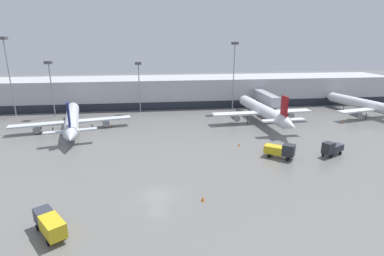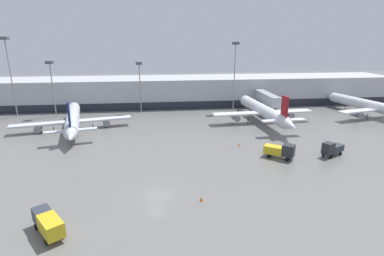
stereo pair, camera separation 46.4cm
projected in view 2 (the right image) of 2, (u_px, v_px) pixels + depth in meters
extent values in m
plane|color=slate|center=(157.00, 196.00, 42.06)|extent=(320.00, 320.00, 0.00)
cube|color=#B2B2B7|center=(155.00, 91.00, 99.79)|extent=(160.00, 16.00, 9.00)
cube|color=#1E232D|center=(156.00, 106.00, 93.07)|extent=(156.80, 0.10, 2.40)
cube|color=#9399A0|center=(267.00, 98.00, 88.26)|extent=(2.60, 15.83, 2.80)
cylinder|color=#3F4247|center=(275.00, 113.00, 82.15)|extent=(0.44, 0.44, 3.20)
cylinder|color=silver|center=(73.00, 119.00, 72.91)|extent=(8.52, 25.46, 3.07)
cone|color=silver|center=(74.00, 107.00, 85.93)|extent=(3.58, 3.93, 2.92)
cone|color=silver|center=(70.00, 137.00, 59.33)|extent=(3.70, 5.09, 2.76)
cube|color=silver|center=(73.00, 122.00, 72.51)|extent=(27.59, 8.55, 0.44)
cube|color=silver|center=(71.00, 131.00, 62.25)|extent=(10.59, 3.70, 0.35)
cube|color=navy|center=(69.00, 115.00, 61.29)|extent=(0.86, 2.35, 5.47)
cylinder|color=slate|center=(38.00, 128.00, 70.32)|extent=(2.27, 3.15, 1.69)
cylinder|color=slate|center=(106.00, 123.00, 75.22)|extent=(2.27, 3.15, 1.69)
cylinder|color=#2D2D33|center=(75.00, 118.00, 80.95)|extent=(0.20, 0.20, 1.22)
cylinder|color=#2D2D33|center=(54.00, 130.00, 70.92)|extent=(0.20, 0.20, 1.22)
cylinder|color=#2D2D33|center=(93.00, 126.00, 73.73)|extent=(0.20, 0.20, 1.22)
cylinder|color=silver|center=(262.00, 110.00, 78.90)|extent=(4.67, 26.17, 3.03)
cone|color=silver|center=(243.00, 99.00, 92.74)|extent=(3.09, 3.51, 2.88)
cone|color=silver|center=(291.00, 126.00, 64.48)|extent=(3.01, 4.71, 2.73)
cube|color=silver|center=(263.00, 113.00, 78.46)|extent=(26.88, 4.68, 0.44)
cube|color=silver|center=(283.00, 120.00, 67.52)|extent=(10.25, 2.31, 0.35)
cube|color=maroon|center=(285.00, 107.00, 66.65)|extent=(0.53, 2.71, 4.89)
cylinder|color=slate|center=(236.00, 117.00, 77.43)|extent=(1.87, 3.39, 1.67)
cylinder|color=slate|center=(289.00, 115.00, 80.01)|extent=(1.87, 3.39, 1.67)
cylinder|color=#2D2D33|center=(250.00, 111.00, 87.54)|extent=(0.20, 0.20, 1.92)
cylinder|color=#2D2D33|center=(248.00, 120.00, 77.60)|extent=(0.20, 0.20, 1.92)
cylinder|color=#2D2D33|center=(279.00, 119.00, 79.07)|extent=(0.20, 0.20, 1.92)
cylinder|color=silver|center=(375.00, 107.00, 83.49)|extent=(9.58, 30.54, 2.90)
cone|color=silver|center=(329.00, 96.00, 98.78)|extent=(3.39, 3.72, 2.75)
cube|color=silver|center=(377.00, 109.00, 82.96)|extent=(25.23, 8.21, 0.44)
cylinder|color=slate|center=(357.00, 114.00, 80.96)|extent=(2.21, 3.26, 1.59)
cylinder|color=#2D2D33|center=(345.00, 107.00, 93.13)|extent=(0.20, 0.20, 1.83)
cylinder|color=#2D2D33|center=(367.00, 117.00, 81.45)|extent=(0.20, 0.20, 1.83)
cube|color=gold|center=(274.00, 150.00, 55.73)|extent=(3.88, 3.60, 1.45)
cube|color=#26282D|center=(288.00, 151.00, 54.35)|extent=(2.78, 2.75, 2.13)
cylinder|color=black|center=(289.00, 156.00, 55.47)|extent=(0.71, 0.62, 0.70)
cylinder|color=black|center=(287.00, 159.00, 53.96)|extent=(0.71, 0.62, 0.70)
cylinder|color=black|center=(271.00, 153.00, 57.07)|extent=(0.71, 0.62, 0.70)
cylinder|color=black|center=(269.00, 156.00, 55.57)|extent=(0.71, 0.62, 0.70)
cube|color=gold|center=(51.00, 226.00, 32.70)|extent=(3.63, 4.04, 1.74)
cube|color=#333842|center=(42.00, 215.00, 34.79)|extent=(2.74, 2.84, 1.64)
cylinder|color=black|center=(36.00, 227.00, 34.64)|extent=(0.61, 0.71, 0.70)
cylinder|color=black|center=(51.00, 221.00, 35.73)|extent=(0.61, 0.71, 0.70)
cylinder|color=black|center=(46.00, 242.00, 32.05)|extent=(0.61, 0.71, 0.70)
cylinder|color=black|center=(62.00, 235.00, 33.13)|extent=(0.61, 0.71, 0.70)
cube|color=#2D333D|center=(336.00, 148.00, 56.89)|extent=(3.49, 2.92, 1.22)
cube|color=#26282D|center=(328.00, 148.00, 55.46)|extent=(2.40, 2.31, 2.12)
cylinder|color=black|center=(331.00, 157.00, 55.20)|extent=(0.74, 0.54, 0.70)
cylinder|color=black|center=(323.00, 154.00, 56.45)|extent=(0.74, 0.54, 0.70)
cylinder|color=black|center=(340.00, 153.00, 56.82)|extent=(0.74, 0.54, 0.70)
cylinder|color=black|center=(333.00, 151.00, 58.07)|extent=(0.74, 0.54, 0.70)
cone|color=orange|center=(201.00, 199.00, 40.71)|extent=(0.48, 0.48, 0.65)
cone|color=orange|center=(239.00, 145.00, 61.64)|extent=(0.41, 0.41, 0.64)
cone|color=orange|center=(344.00, 122.00, 78.79)|extent=(0.41, 0.41, 0.59)
cone|color=orange|center=(112.00, 126.00, 75.16)|extent=(0.37, 0.37, 0.62)
cone|color=orange|center=(59.00, 132.00, 70.17)|extent=(0.43, 0.43, 0.74)
cylinder|color=gray|center=(11.00, 79.00, 82.63)|extent=(0.30, 0.30, 21.04)
cube|color=#4C4C51|center=(4.00, 38.00, 79.52)|extent=(1.80, 1.80, 0.80)
cylinder|color=gray|center=(234.00, 79.00, 89.25)|extent=(0.30, 0.30, 19.66)
cube|color=#4C4C51|center=(236.00, 43.00, 86.33)|extent=(1.80, 1.80, 0.80)
cylinder|color=gray|center=(53.00, 91.00, 83.48)|extent=(0.30, 0.30, 14.74)
cube|color=#4C4C51|center=(49.00, 62.00, 81.26)|extent=(1.80, 1.80, 0.80)
cylinder|color=gray|center=(140.00, 89.00, 88.89)|extent=(0.30, 0.30, 14.09)
cube|color=#4C4C51|center=(139.00, 63.00, 86.76)|extent=(1.80, 1.80, 0.80)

